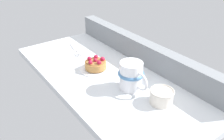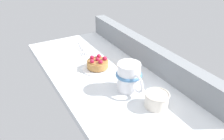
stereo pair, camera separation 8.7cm
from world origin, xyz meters
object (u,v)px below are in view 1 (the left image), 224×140
(dessert_plate, at_px, (96,69))
(sugar_bowl, at_px, (162,96))
(coffee_mug, at_px, (131,76))
(dessert_fork, at_px, (75,50))
(raspberry_tart, at_px, (96,64))

(dessert_plate, bearing_deg, sugar_bowl, 9.84)
(dessert_plate, height_order, coffee_mug, coffee_mug)
(dessert_plate, distance_m, dessert_fork, 0.21)
(dessert_plate, xyz_separation_m, raspberry_tart, (-0.00, 0.00, 0.02))
(dessert_plate, bearing_deg, raspberry_tart, 105.72)
(raspberry_tart, distance_m, sugar_bowl, 0.30)
(raspberry_tart, relative_size, sugar_bowl, 1.07)
(raspberry_tart, relative_size, dessert_fork, 0.52)
(dessert_plate, xyz_separation_m, sugar_bowl, (0.30, 0.05, 0.02))
(sugar_bowl, bearing_deg, raspberry_tart, -170.20)
(dessert_plate, height_order, sugar_bowl, sugar_bowl)
(raspberry_tart, relative_size, coffee_mug, 0.67)
(dessert_fork, bearing_deg, dessert_plate, -5.34)
(raspberry_tart, xyz_separation_m, sugar_bowl, (0.30, 0.05, 0.00))
(raspberry_tart, xyz_separation_m, coffee_mug, (0.18, 0.03, 0.03))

